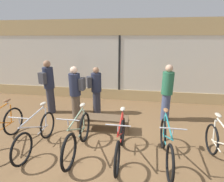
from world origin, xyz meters
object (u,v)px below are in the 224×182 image
Objects in this scene: bicycle_center_right at (120,142)px; customer_by_window at (96,89)px; customer_near_rack at (49,85)px; bicycle_left at (36,134)px; customer_near_bench at (76,92)px; display_bench at (103,119)px; bicycle_right at (166,144)px; bicycle_far_right at (222,152)px; customer_mid_floor at (167,92)px; bicycle_center_left at (78,137)px.

bicycle_center_right is 2.50m from customer_by_window.
bicycle_left is at bearing -70.84° from customer_near_rack.
customer_near_rack is 1.06× the size of customer_near_bench.
customer_near_rack reaches higher than display_bench.
customer_near_rack is 1.18m from customer_near_bench.
customer_by_window reaches higher than bicycle_right.
bicycle_right is 4.14m from customer_near_rack.
bicycle_far_right is (3.97, -0.03, 0.00)m from bicycle_left.
customer_near_rack is (-0.69, 1.99, 0.60)m from bicycle_left.
customer_near_rack reaches higher than bicycle_center_right.
customer_near_bench reaches higher than display_bench.
customer_mid_floor reaches higher than bicycle_left.
bicycle_left reaches higher than display_bench.
bicycle_far_right is 3.94m from customer_near_bench.
customer_by_window is (1.56, 0.22, -0.12)m from customer_near_rack.
bicycle_left is 1.00× the size of bicycle_far_right.
customer_mid_floor is (2.15, 2.03, 0.53)m from bicycle_center_left.
customer_by_window is (-3.10, 2.23, 0.48)m from bicycle_far_right.
customer_near_rack reaches higher than bicycle_left.
customer_by_window is at bearing 144.22° from bicycle_far_right.
bicycle_right is at bearing -96.70° from customer_mid_floor.
bicycle_left reaches higher than bicycle_center_right.
display_bench is (-0.60, 1.08, -0.04)m from bicycle_center_right.
display_bench is 0.87× the size of customer_by_window.
bicycle_center_left is 0.99× the size of customer_mid_floor.
bicycle_center_left is 1.00× the size of bicycle_right.
bicycle_center_left is at bearing -136.72° from customer_mid_floor.
display_bench is 0.79× the size of customer_mid_floor.
bicycle_right is 1.01× the size of bicycle_far_right.
bicycle_far_right is 5.11m from customer_near_rack.
bicycle_left is 1.07× the size of customer_by_window.
customer_near_rack is (-2.05, 0.90, 0.65)m from display_bench.
customer_near_bench is at bearing 155.85° from bicycle_far_right.
display_bench is 1.33m from customer_by_window.
bicycle_center_right is 1.23m from display_bench.
customer_mid_floor is (0.24, 2.00, 0.54)m from bicycle_right.
bicycle_left is 1.74m from display_bench.
customer_mid_floor reaches higher than bicycle_center_right.
display_bench is 0.77× the size of customer_near_rack.
customer_near_rack reaches higher than bicycle_center_left.
bicycle_left is 2.42m from customer_by_window.
bicycle_right is at bearing 0.77° from bicycle_center_left.
customer_near_bench is at bearing 75.42° from bicycle_left.
display_bench is at bearing -23.76° from customer_near_rack.
display_bench is at bearing 146.26° from bicycle_right.
customer_near_rack is 1.13× the size of customer_by_window.
bicycle_center_right is at bearing -45.18° from customer_near_bench.
customer_by_window is (-0.13, 2.19, 0.46)m from bicycle_center_left.
customer_near_bench reaches higher than bicycle_left.
bicycle_center_left reaches higher than display_bench.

